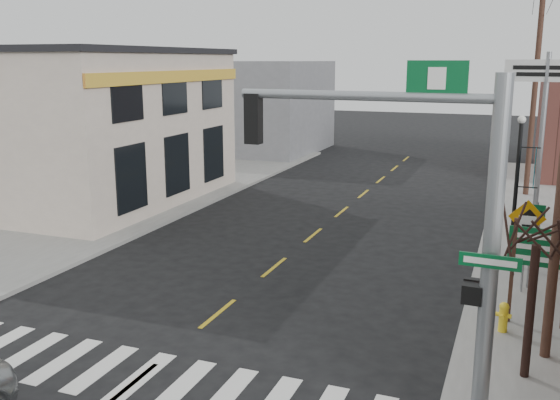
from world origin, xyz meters
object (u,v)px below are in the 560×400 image
at_px(fire_hydrant, 504,316).
at_px(utility_pole_far, 535,89).
at_px(lamp_post, 519,180).
at_px(dance_center_sign, 545,95).
at_px(guide_sign, 541,258).
at_px(traffic_signal_pole, 446,219).
at_px(bare_tree, 539,220).

bearing_deg(fire_hydrant, utility_pole_far, 88.31).
bearing_deg(lamp_post, utility_pole_far, 104.84).
bearing_deg(dance_center_sign, guide_sign, -80.65).
distance_m(traffic_signal_pole, dance_center_sign, 16.01).
xyz_separation_m(guide_sign, fire_hydrant, (-0.72, -0.66, -1.32)).
relative_size(lamp_post, bare_tree, 1.12).
height_order(lamp_post, bare_tree, lamp_post).
bearing_deg(fire_hydrant, guide_sign, 42.44).
bearing_deg(dance_center_sign, utility_pole_far, 103.03).
relative_size(guide_sign, lamp_post, 0.56).
height_order(traffic_signal_pole, dance_center_sign, dance_center_sign).
relative_size(guide_sign, utility_pole_far, 0.27).
distance_m(traffic_signal_pole, utility_pole_far, 21.57).
height_order(traffic_signal_pole, fire_hydrant, traffic_signal_pole).
height_order(lamp_post, utility_pole_far, utility_pole_far).
xyz_separation_m(lamp_post, utility_pole_far, (0.40, 11.61, 2.28)).
distance_m(fire_hydrant, dance_center_sign, 12.27).
bearing_deg(lamp_post, traffic_signal_pole, -79.66).
bearing_deg(traffic_signal_pole, guide_sign, 74.35).
xyz_separation_m(traffic_signal_pole, lamp_post, (1.12, 9.87, -1.04)).
bearing_deg(fire_hydrant, traffic_signal_pole, -102.70).
bearing_deg(traffic_signal_pole, fire_hydrant, 80.21).
bearing_deg(dance_center_sign, bare_tree, -81.50).
bearing_deg(traffic_signal_pole, utility_pole_far, 88.87).
xyz_separation_m(traffic_signal_pole, bare_tree, (1.52, 2.40, -0.46)).
relative_size(dance_center_sign, bare_tree, 1.58).
relative_size(guide_sign, fire_hydrant, 3.57).
bearing_deg(bare_tree, lamp_post, 93.06).
xyz_separation_m(guide_sign, utility_pole_far, (-0.22, 16.30, 3.30)).
bearing_deg(utility_pole_far, fire_hydrant, -92.28).
xyz_separation_m(bare_tree, utility_pole_far, (0.00, 19.08, 1.70)).
relative_size(lamp_post, utility_pole_far, 0.48).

